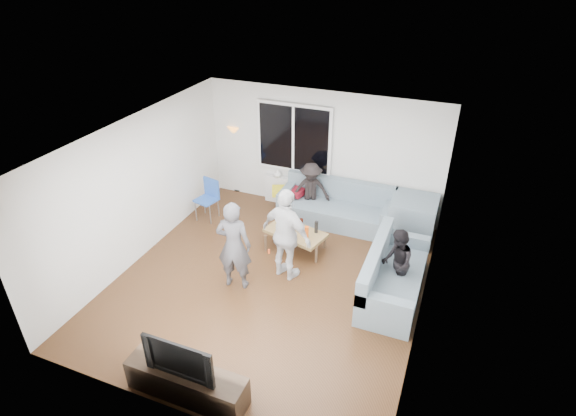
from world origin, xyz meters
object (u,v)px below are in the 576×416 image
at_px(side_chair, 206,200).
at_px(television, 183,355).
at_px(player_left, 234,246).
at_px(spectator_right, 397,263).
at_px(spectator_back, 311,191).
at_px(tv_console, 187,383).
at_px(player_right, 287,235).
at_px(sofa_back_section, 336,204).
at_px(sofa_right_section, 395,273).
at_px(coffee_table, 295,240).
at_px(floor_lamp, 237,159).

bearing_deg(side_chair, television, -49.28).
relative_size(side_chair, player_left, 0.54).
distance_m(spectator_right, spectator_back, 2.76).
bearing_deg(spectator_back, tv_console, -109.51).
bearing_deg(spectator_back, player_right, -101.88).
bearing_deg(spectator_back, spectator_right, -60.60).
height_order(sofa_back_section, spectator_right, spectator_right).
distance_m(spectator_right, tv_console, 3.66).
xyz_separation_m(sofa_back_section, spectator_back, (-0.56, 0.03, 0.19)).
xyz_separation_m(sofa_right_section, spectator_back, (-2.10, 1.84, 0.19)).
bearing_deg(spectator_right, side_chair, -118.00).
xyz_separation_m(sofa_back_section, player_right, (-0.27, -2.02, 0.41)).
bearing_deg(television, player_right, 84.72).
bearing_deg(spectator_right, sofa_right_section, -15.17).
relative_size(player_left, player_right, 0.95).
height_order(coffee_table, floor_lamp, floor_lamp).
height_order(player_right, television, player_right).
xyz_separation_m(sofa_back_section, sofa_right_section, (1.54, -1.81, 0.00)).
distance_m(sofa_back_section, coffee_table, 1.31).
distance_m(player_left, spectator_back, 2.63).
bearing_deg(sofa_right_section, sofa_back_section, 40.39).
xyz_separation_m(coffee_table, player_left, (-0.56, -1.34, 0.60)).
relative_size(side_chair, tv_console, 0.54).
relative_size(player_left, spectator_right, 1.34).
relative_size(sofa_right_section, television, 2.08).
xyz_separation_m(floor_lamp, tv_console, (2.01, -5.32, -0.56)).
distance_m(floor_lamp, spectator_right, 4.69).
bearing_deg(coffee_table, tv_console, -91.77).
bearing_deg(side_chair, floor_lamp, 103.61).
distance_m(sofa_right_section, player_right, 1.86).
bearing_deg(player_right, coffee_table, -62.31).
xyz_separation_m(side_chair, spectator_back, (1.97, 0.87, 0.18)).
height_order(spectator_right, tv_console, spectator_right).
bearing_deg(tv_console, sofa_back_section, 83.73).
bearing_deg(side_chair, sofa_back_section, 32.03).
bearing_deg(coffee_table, player_left, -112.57).
relative_size(tv_console, television, 1.67).
height_order(sofa_back_section, television, television).
bearing_deg(coffee_table, spectator_right, -15.75).
relative_size(floor_lamp, spectator_right, 1.31).
bearing_deg(spectator_back, sofa_back_section, -22.99).
bearing_deg(floor_lamp, spectator_right, -29.73).
bearing_deg(player_left, television, 91.35).
bearing_deg(spectator_back, television, -109.51).
distance_m(player_right, tv_console, 2.83).
height_order(player_left, spectator_right, player_left).
bearing_deg(television, sofa_right_section, 55.20).
xyz_separation_m(sofa_right_section, player_left, (-2.51, -0.76, 0.37)).
relative_size(side_chair, floor_lamp, 0.55).
xyz_separation_m(coffee_table, television, (-0.11, -3.55, 0.52)).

